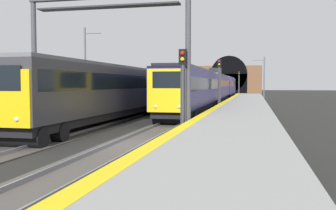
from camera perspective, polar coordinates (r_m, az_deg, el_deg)
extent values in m
plane|color=black|center=(16.72, -5.74, -6.21)|extent=(320.00, 320.00, 0.00)
cube|color=gray|center=(15.81, 9.39, -4.98)|extent=(112.00, 4.23, 0.98)
cube|color=yellow|center=(15.97, 2.71, -3.06)|extent=(112.00, 0.50, 0.01)
cube|color=#4C4742|center=(16.72, -5.74, -6.11)|extent=(160.00, 2.65, 0.06)
cube|color=gray|center=(16.94, -8.05, -5.64)|extent=(160.00, 0.07, 0.15)
cube|color=gray|center=(16.49, -3.36, -5.86)|extent=(160.00, 0.07, 0.15)
cube|color=#423D38|center=(18.68, -19.22, -5.29)|extent=(160.00, 3.01, 0.06)
cube|color=gray|center=(19.06, -21.06, -4.84)|extent=(160.00, 0.07, 0.15)
cube|color=gray|center=(18.30, -17.32, -5.10)|extent=(160.00, 0.07, 0.15)
cube|color=navy|center=(32.92, 3.69, 2.64)|extent=(19.43, 2.81, 2.89)
cube|color=black|center=(32.92, 3.69, 3.20)|extent=(18.65, 2.83, 0.96)
cube|color=slate|center=(32.94, 3.70, 5.32)|extent=(18.85, 2.40, 0.20)
cube|color=black|center=(32.97, 3.68, -0.20)|extent=(19.04, 2.48, 0.51)
cylinder|color=black|center=(24.73, 0.61, -2.07)|extent=(0.93, 2.50, 0.92)
cylinder|color=black|center=(26.49, 1.43, -1.72)|extent=(0.93, 2.50, 0.92)
cylinder|color=black|center=(39.54, 5.18, -0.11)|extent=(0.93, 2.50, 0.92)
cylinder|color=black|center=(41.32, 5.51, 0.03)|extent=(0.93, 2.50, 0.92)
cube|color=yellow|center=(23.34, -0.06, 2.19)|extent=(0.13, 2.61, 2.70)
cube|color=black|center=(23.29, -0.09, 3.83)|extent=(0.05, 1.90, 1.04)
sphere|color=#F2EACC|center=(23.17, 1.71, -0.30)|extent=(0.20, 0.20, 0.20)
sphere|color=#F2EACC|center=(23.50, -1.87, -0.25)|extent=(0.20, 0.20, 0.20)
cube|color=navy|center=(52.75, 7.19, 2.82)|extent=(19.43, 2.81, 2.89)
cube|color=black|center=(52.75, 7.19, 3.29)|extent=(18.65, 2.83, 0.87)
cube|color=slate|center=(52.76, 7.20, 4.50)|extent=(18.85, 2.40, 0.20)
cube|color=black|center=(52.78, 7.18, 1.06)|extent=(19.04, 2.48, 0.51)
cylinder|color=black|center=(44.18, 6.09, 0.23)|extent=(0.93, 2.50, 0.92)
cylinder|color=black|center=(45.96, 6.35, 0.34)|extent=(0.93, 2.50, 0.92)
cylinder|color=black|center=(59.64, 7.81, 0.98)|extent=(0.93, 2.50, 0.92)
cylinder|color=black|center=(61.43, 7.95, 1.05)|extent=(0.93, 2.50, 0.92)
cube|color=navy|center=(72.67, 8.77, 2.91)|extent=(19.43, 2.81, 2.89)
cube|color=black|center=(72.67, 8.78, 3.29)|extent=(18.65, 2.83, 0.82)
cube|color=slate|center=(72.68, 8.78, 4.12)|extent=(18.85, 2.40, 0.20)
cube|color=black|center=(72.69, 8.76, 1.62)|extent=(19.04, 2.48, 0.51)
cylinder|color=black|center=(64.14, 8.23, 1.13)|extent=(0.93, 2.50, 0.92)
cylinder|color=black|center=(65.93, 8.36, 1.19)|extent=(0.93, 2.50, 0.92)
cylinder|color=black|center=(79.48, 9.10, 1.52)|extent=(0.93, 2.50, 0.92)
cylinder|color=black|center=(81.28, 9.18, 1.55)|extent=(0.93, 2.50, 0.92)
cube|color=black|center=(52.78, 7.20, 5.10)|extent=(1.31, 1.64, 0.90)
cube|color=#333338|center=(25.43, -9.92, 2.40)|extent=(20.55, 2.90, 2.81)
cube|color=black|center=(25.43, -9.93, 3.48)|extent=(19.73, 2.93, 0.93)
cube|color=slate|center=(25.45, -9.95, 5.79)|extent=(19.93, 2.47, 0.20)
cube|color=black|center=(25.50, -9.88, -1.19)|extent=(20.14, 2.56, 0.52)
cylinder|color=black|center=(17.40, -21.96, -4.49)|extent=(0.95, 2.62, 0.94)
cylinder|color=black|center=(18.88, -18.81, -3.84)|extent=(0.95, 2.62, 0.94)
cylinder|color=black|center=(32.54, -4.72, -0.80)|extent=(0.95, 2.62, 0.94)
cylinder|color=black|center=(34.26, -3.79, -0.59)|extent=(0.95, 2.62, 0.94)
cube|color=#E5B20F|center=(16.45, -24.09, 0.90)|extent=(0.13, 2.73, 2.32)
sphere|color=#F2EACC|center=(15.99, -21.92, -2.01)|extent=(0.20, 0.20, 0.20)
cube|color=#333338|center=(45.58, 0.43, 2.78)|extent=(20.55, 2.90, 2.81)
cube|color=black|center=(45.58, 0.43, 3.33)|extent=(19.73, 2.93, 0.87)
cube|color=slate|center=(45.59, 0.43, 4.67)|extent=(19.93, 2.47, 0.20)
cube|color=black|center=(45.62, 0.43, 0.77)|extent=(20.14, 2.56, 0.52)
cylinder|color=black|center=(36.64, -2.76, -0.34)|extent=(0.95, 2.62, 0.94)
cylinder|color=black|center=(38.37, -2.02, -0.18)|extent=(0.95, 2.62, 0.94)
cylinder|color=black|center=(52.95, 2.21, 0.75)|extent=(0.95, 2.62, 0.94)
cylinder|color=black|center=(54.72, 2.56, 0.83)|extent=(0.95, 2.62, 0.94)
cube|color=#333338|center=(66.30, 4.38, 2.90)|extent=(20.55, 2.90, 2.81)
cube|color=black|center=(66.30, 4.38, 3.30)|extent=(19.73, 2.93, 0.84)
cube|color=slate|center=(66.31, 4.39, 4.20)|extent=(19.93, 2.47, 0.20)
cube|color=black|center=(66.32, 4.38, 1.52)|extent=(20.14, 2.56, 0.52)
cylinder|color=black|center=(57.36, 3.00, 0.93)|extent=(0.95, 2.62, 0.94)
cylinder|color=black|center=(59.14, 3.30, 1.00)|extent=(0.95, 2.62, 0.94)
cylinder|color=black|center=(73.55, 5.24, 1.42)|extent=(0.95, 2.62, 0.94)
cylinder|color=black|center=(75.34, 5.43, 1.46)|extent=(0.95, 2.62, 0.94)
cube|color=black|center=(45.61, 0.43, 5.36)|extent=(1.30, 1.71, 0.90)
cylinder|color=#38383D|center=(18.70, 2.24, 0.49)|extent=(0.16, 0.16, 3.69)
cube|color=black|center=(18.73, 2.26, 7.30)|extent=(0.20, 0.38, 0.75)
cube|color=#38383D|center=(18.84, 2.32, 0.51)|extent=(0.04, 0.28, 3.33)
sphere|color=red|center=(18.61, 2.18, 7.87)|extent=(0.20, 0.20, 0.20)
sphere|color=yellow|center=(18.59, 2.18, 6.94)|extent=(0.20, 0.20, 0.20)
cylinder|color=#38383D|center=(38.26, 7.75, 2.41)|extent=(0.16, 0.16, 4.45)
cube|color=black|center=(38.31, 7.78, 6.30)|extent=(0.20, 0.38, 0.75)
cube|color=#38383D|center=(38.40, 7.77, 2.41)|extent=(0.04, 0.28, 4.00)
sphere|color=red|center=(38.19, 7.76, 6.57)|extent=(0.20, 0.20, 0.20)
sphere|color=yellow|center=(38.18, 7.76, 6.12)|extent=(0.20, 0.20, 0.20)
cylinder|color=#38383D|center=(87.24, 10.68, 2.96)|extent=(0.16, 0.16, 4.90)
cube|color=black|center=(87.28, 10.70, 4.81)|extent=(0.20, 0.38, 0.75)
cube|color=#38383D|center=(87.38, 10.68, 2.96)|extent=(0.04, 0.28, 4.41)
sphere|color=red|center=(87.15, 10.70, 4.93)|extent=(0.20, 0.20, 0.20)
sphere|color=yellow|center=(87.14, 10.69, 4.73)|extent=(0.20, 0.20, 0.20)
cylinder|color=#3F3F47|center=(22.21, -19.56, 5.28)|extent=(0.28, 0.28, 7.22)
cylinder|color=#3F3F47|center=(19.03, 3.06, 5.84)|extent=(0.28, 0.28, 7.22)
cube|color=#2D2D33|center=(20.61, -9.22, 14.46)|extent=(0.70, 7.77, 0.08)
cube|color=brown|center=(116.48, 9.23, 3.84)|extent=(2.52, 19.49, 8.27)
cube|color=black|center=(115.17, 9.18, 3.23)|extent=(0.12, 10.92, 5.79)
cylinder|color=black|center=(115.21, 9.19, 4.67)|extent=(0.12, 10.92, 10.92)
cylinder|color=#595B60|center=(39.15, -12.42, 5.28)|extent=(0.22, 0.22, 8.40)
cylinder|color=#595B60|center=(39.08, -11.30, 10.59)|extent=(0.08, 1.77, 0.08)
cylinder|color=#595B60|center=(65.38, 14.34, 3.92)|extent=(0.22, 0.22, 7.35)
cylinder|color=#595B60|center=(65.48, 13.54, 6.62)|extent=(0.08, 1.90, 0.08)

